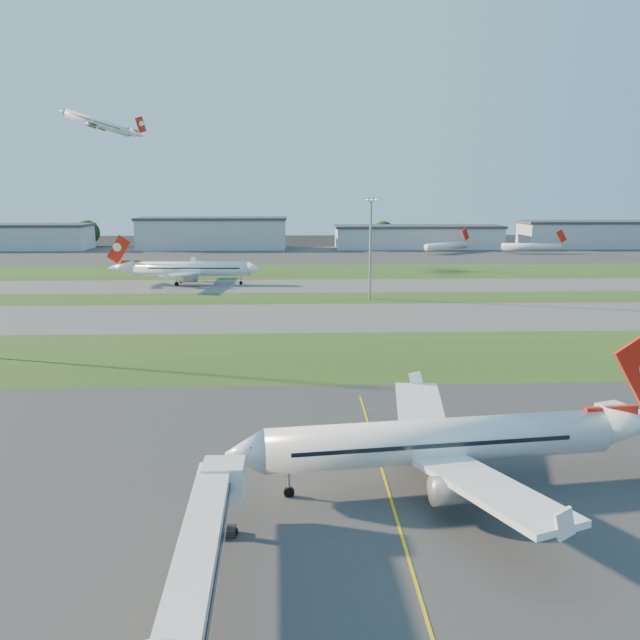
{
  "coord_description": "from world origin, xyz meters",
  "views": [
    {
      "loc": [
        -3.13,
        -50.63,
        27.35
      ],
      "look_at": [
        0.15,
        47.91,
        7.0
      ],
      "focal_mm": 35.0,
      "sensor_mm": 36.0,
      "label": 1
    }
  ],
  "objects_px": {
    "jet_bridge": "(195,570)",
    "airliner_taxiing": "(190,269)",
    "mini_jet_far": "(532,247)",
    "light_mast_centre": "(370,242)",
    "airliner_parked": "(443,442)",
    "mini_jet_near": "(447,246)"
  },
  "relations": [
    {
      "from": "mini_jet_near",
      "to": "light_mast_centre",
      "type": "bearing_deg",
      "value": -147.38
    },
    {
      "from": "airliner_parked",
      "to": "airliner_taxiing",
      "type": "height_order",
      "value": "airliner_taxiing"
    },
    {
      "from": "mini_jet_near",
      "to": "airliner_taxiing",
      "type": "bearing_deg",
      "value": -172.21
    },
    {
      "from": "jet_bridge",
      "to": "mini_jet_far",
      "type": "height_order",
      "value": "mini_jet_far"
    },
    {
      "from": "airliner_parked",
      "to": "airliner_taxiing",
      "type": "relative_size",
      "value": 0.96
    },
    {
      "from": "airliner_parked",
      "to": "airliner_taxiing",
      "type": "bearing_deg",
      "value": 102.04
    },
    {
      "from": "airliner_parked",
      "to": "mini_jet_near",
      "type": "distance_m",
      "value": 232.6
    },
    {
      "from": "mini_jet_far",
      "to": "light_mast_centre",
      "type": "bearing_deg",
      "value": -122.76
    },
    {
      "from": "airliner_parked",
      "to": "light_mast_centre",
      "type": "bearing_deg",
      "value": 80.23
    },
    {
      "from": "mini_jet_near",
      "to": "light_mast_centre",
      "type": "height_order",
      "value": "light_mast_centre"
    },
    {
      "from": "airliner_taxiing",
      "to": "mini_jet_far",
      "type": "height_order",
      "value": "airliner_taxiing"
    },
    {
      "from": "mini_jet_near",
      "to": "light_mast_centre",
      "type": "relative_size",
      "value": 0.94
    },
    {
      "from": "jet_bridge",
      "to": "airliner_parked",
      "type": "relative_size",
      "value": 0.67
    },
    {
      "from": "jet_bridge",
      "to": "mini_jet_near",
      "type": "relative_size",
      "value": 1.11
    },
    {
      "from": "airliner_taxiing",
      "to": "mini_jet_near",
      "type": "bearing_deg",
      "value": -133.96
    },
    {
      "from": "jet_bridge",
      "to": "light_mast_centre",
      "type": "xyz_separation_m",
      "value": [
        24.81,
        123.24,
        10.81
      ]
    },
    {
      "from": "jet_bridge",
      "to": "airliner_taxiing",
      "type": "bearing_deg",
      "value": 99.75
    },
    {
      "from": "mini_jet_near",
      "to": "light_mast_centre",
      "type": "xyz_separation_m",
      "value": [
        -48.63,
        -122.05,
        11.53
      ]
    },
    {
      "from": "airliner_taxiing",
      "to": "light_mast_centre",
      "type": "height_order",
      "value": "light_mast_centre"
    },
    {
      "from": "jet_bridge",
      "to": "airliner_taxiing",
      "type": "distance_m",
      "value": 153.33
    },
    {
      "from": "light_mast_centre",
      "to": "mini_jet_near",
      "type": "bearing_deg",
      "value": 68.28
    },
    {
      "from": "airliner_parked",
      "to": "light_mast_centre",
      "type": "relative_size",
      "value": 1.57
    }
  ]
}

